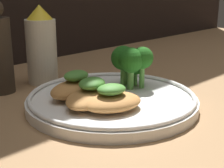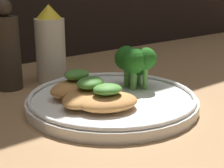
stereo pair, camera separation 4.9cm
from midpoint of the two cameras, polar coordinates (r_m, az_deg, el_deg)
ground_plane at (r=50.00cm, az=-2.80°, el=-4.32°), size 180.00×180.00×1.00cm
plate at (r=49.48cm, az=-2.82°, el=-2.71°), size 24.64×24.64×2.00cm
grilled_meat_front at (r=44.38cm, az=-3.24°, el=-2.76°), size 9.56×8.28×3.43cm
grilled_meat_middle at (r=46.28cm, az=-5.96°, el=-1.92°), size 11.74×9.46×3.63cm
grilled_meat_back at (r=49.46cm, az=-8.73°, el=-0.58°), size 9.22×6.21×3.95cm
broccoli_bunch at (r=53.09cm, az=0.52°, el=3.93°), size 5.64×6.00×6.51cm
sauce_bottle at (r=61.83cm, az=-13.83°, el=6.11°), size 5.28×5.28×13.64cm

